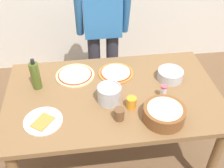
% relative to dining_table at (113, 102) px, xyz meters
% --- Properties ---
extents(ground, '(8.00, 8.00, 0.00)m').
position_rel_dining_table_xyz_m(ground, '(0.00, 0.00, -0.67)').
color(ground, brown).
extents(dining_table, '(1.60, 0.96, 0.76)m').
position_rel_dining_table_xyz_m(dining_table, '(0.00, 0.00, 0.00)').
color(dining_table, brown).
rests_on(dining_table, ground).
extents(person_cook, '(0.49, 0.25, 1.62)m').
position_rel_dining_table_xyz_m(person_cook, '(0.01, 0.76, 0.27)').
color(person_cook, '#2D2D38').
rests_on(person_cook, ground).
extents(pizza_raw_on_board, '(0.31, 0.31, 0.02)m').
position_rel_dining_table_xyz_m(pizza_raw_on_board, '(-0.27, 0.25, 0.10)').
color(pizza_raw_on_board, beige).
rests_on(pizza_raw_on_board, dining_table).
extents(pizza_cooked_on_tray, '(0.28, 0.28, 0.02)m').
position_rel_dining_table_xyz_m(pizza_cooked_on_tray, '(0.06, 0.24, 0.10)').
color(pizza_cooked_on_tray, '#C67A33').
rests_on(pizza_cooked_on_tray, dining_table).
extents(plate_with_slice, '(0.26, 0.26, 0.02)m').
position_rel_dining_table_xyz_m(plate_with_slice, '(-0.50, -0.23, 0.10)').
color(plate_with_slice, white).
rests_on(plate_with_slice, dining_table).
extents(popcorn_bowl, '(0.28, 0.28, 0.11)m').
position_rel_dining_table_xyz_m(popcorn_bowl, '(0.30, -0.31, 0.15)').
color(popcorn_bowl, brown).
rests_on(popcorn_bowl, dining_table).
extents(mixing_bowl_steel, '(0.20, 0.20, 0.08)m').
position_rel_dining_table_xyz_m(mixing_bowl_steel, '(0.47, 0.12, 0.13)').
color(mixing_bowl_steel, '#B7B7BC').
rests_on(mixing_bowl_steel, dining_table).
extents(olive_oil_bottle, '(0.07, 0.07, 0.26)m').
position_rel_dining_table_xyz_m(olive_oil_bottle, '(-0.56, 0.15, 0.20)').
color(olive_oil_bottle, '#47561E').
rests_on(olive_oil_bottle, dining_table).
extents(steel_pot, '(0.17, 0.17, 0.13)m').
position_rel_dining_table_xyz_m(steel_pot, '(-0.04, -0.08, 0.16)').
color(steel_pot, '#B7B7BC').
rests_on(steel_pot, dining_table).
extents(cup_orange, '(0.07, 0.07, 0.08)m').
position_rel_dining_table_xyz_m(cup_orange, '(0.11, -0.16, 0.13)').
color(cup_orange, orange).
rests_on(cup_orange, dining_table).
extents(cup_small_brown, '(0.07, 0.07, 0.08)m').
position_rel_dining_table_xyz_m(cup_small_brown, '(0.01, -0.26, 0.13)').
color(cup_small_brown, brown).
rests_on(cup_small_brown, dining_table).
extents(salt_shaker, '(0.04, 0.04, 0.11)m').
position_rel_dining_table_xyz_m(salt_shaker, '(0.36, -0.09, 0.14)').
color(salt_shaker, white).
rests_on(salt_shaker, dining_table).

